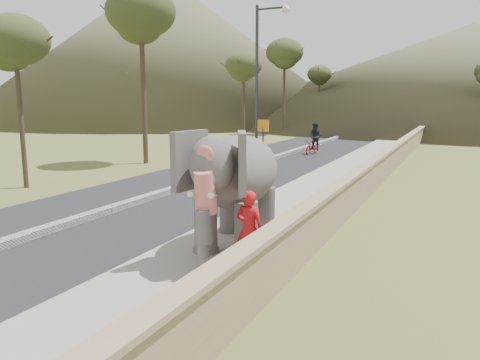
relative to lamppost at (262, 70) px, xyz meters
The scene contains 12 objects.
ground 16.29m from the lamppost, 72.43° to the right, with size 160.00×160.00×0.00m, color olive.
road 6.85m from the lamppost, 93.68° to the right, with size 7.00×120.00×0.03m, color black.
median 6.78m from the lamppost, 93.68° to the right, with size 0.35×120.00×0.22m, color black.
walkway 8.26m from the lamppost, 45.76° to the right, with size 3.00×120.00×0.15m, color #9E9687.
parapet 9.06m from the lamppost, 37.22° to the right, with size 0.30×120.00×1.10m, color tan.
lamppost is the anchor object (origin of this frame).
signboard 3.25m from the lamppost, 58.10° to the right, with size 0.60×0.08×2.40m.
hill_left 52.55m from the lamppost, 129.66° to the left, with size 60.00×60.00×22.00m, color brown.
hill_far 56.07m from the lamppost, 80.04° to the left, with size 80.00×80.00×14.00m, color brown.
elephant_and_man 13.99m from the lamppost, 69.70° to the right, with size 2.42×3.91×2.67m.
motorcyclist 7.39m from the lamppost, 80.82° to the left, with size 1.08×1.81×1.98m.
trees 14.95m from the lamppost, 65.66° to the left, with size 48.70×44.02×9.42m.
Camera 1 is at (4.61, -7.44, 3.53)m, focal length 35.00 mm.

